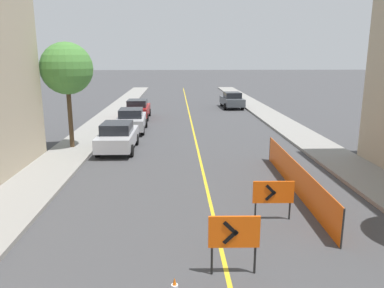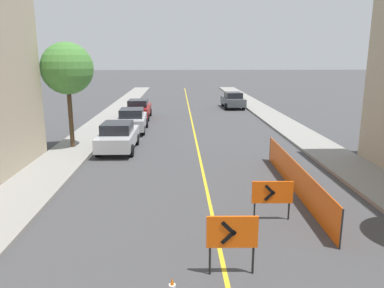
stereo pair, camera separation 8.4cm
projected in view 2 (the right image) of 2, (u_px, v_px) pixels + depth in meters
The scene contains 11 objects.
lane_stripe at pixel (193, 125), 28.34m from camera, with size 0.12×66.58×0.01m.
sidewalk_left at pixel (102, 124), 28.07m from camera, with size 2.40×66.58×0.15m.
sidewalk_right at pixel (282, 123), 28.57m from camera, with size 2.40×66.58×0.15m.
arrow_barricade_primary at pixel (232, 234), 8.68m from camera, with size 1.21×0.10×1.47m.
arrow_barricade_secondary at pixel (272, 193), 11.66m from camera, with size 1.29×0.11×1.28m.
safety_mesh_fence at pixel (295, 177), 14.23m from camera, with size 0.30×8.92×1.16m.
parked_car_curb_near at pixel (118, 136), 20.36m from camera, with size 1.94×4.32×1.59m.
parked_car_curb_mid at pixel (132, 120), 25.65m from camera, with size 1.95×4.36×1.59m.
parked_car_curb_far at pixel (139, 109), 30.92m from camera, with size 1.93×4.30×1.59m.
parked_car_opposite_side at pixel (233, 100), 37.25m from camera, with size 2.02×4.39×1.59m.
street_tree_left_near at pixel (67, 69), 19.84m from camera, with size 2.76×2.76×5.66m.
Camera 2 is at (-1.08, 5.39, 5.05)m, focal length 35.00 mm.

